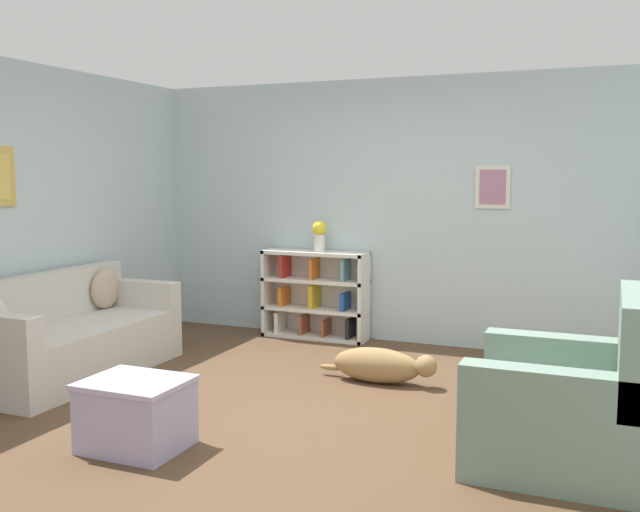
% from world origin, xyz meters
% --- Properties ---
extents(ground_plane, '(14.00, 14.00, 0.00)m').
position_xyz_m(ground_plane, '(0.00, 0.00, 0.00)').
color(ground_plane, brown).
extents(wall_back, '(5.60, 0.13, 2.60)m').
position_xyz_m(wall_back, '(0.00, 2.25, 1.30)').
color(wall_back, silver).
rests_on(wall_back, ground_plane).
extents(wall_left, '(0.13, 5.00, 2.60)m').
position_xyz_m(wall_left, '(-2.55, -0.00, 1.30)').
color(wall_left, silver).
rests_on(wall_left, ground_plane).
extents(couch, '(0.83, 1.87, 0.84)m').
position_xyz_m(couch, '(-2.07, -0.01, 0.32)').
color(couch, beige).
rests_on(couch, ground_plane).
extents(bookshelf, '(1.09, 0.30, 0.89)m').
position_xyz_m(bookshelf, '(-0.73, 2.05, 0.44)').
color(bookshelf, silver).
rests_on(bookshelf, ground_plane).
extents(recliner_chair, '(0.97, 1.02, 1.02)m').
position_xyz_m(recliner_chair, '(1.87, -0.35, 0.35)').
color(recliner_chair, gray).
rests_on(recliner_chair, ground_plane).
extents(coffee_table, '(0.61, 0.50, 0.43)m').
position_xyz_m(coffee_table, '(-0.59, -1.12, 0.23)').
color(coffee_table, '#ADA3CC').
rests_on(coffee_table, ground_plane).
extents(dog, '(1.00, 0.26, 0.28)m').
position_xyz_m(dog, '(0.37, 0.77, 0.14)').
color(dog, '#9E7A4C').
rests_on(dog, ground_plane).
extents(vase, '(0.15, 0.15, 0.31)m').
position_xyz_m(vase, '(-0.68, 2.03, 1.07)').
color(vase, silver).
rests_on(vase, bookshelf).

